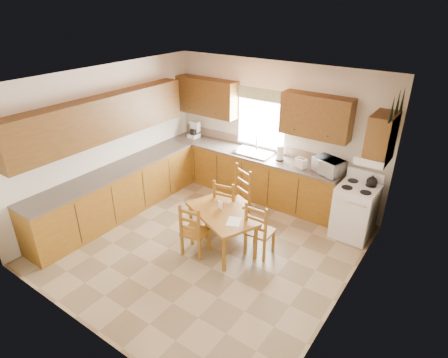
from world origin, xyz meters
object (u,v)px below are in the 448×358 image
Objects in this scene: chair_near_right at (260,228)px; chair_far_left at (234,199)px; dining_table at (222,230)px; stove at (355,212)px; chair_far_right at (220,212)px; chair_near_left at (195,229)px; microwave at (328,166)px.

chair_near_right is 0.87m from chair_far_left.
stove is at bearing 67.55° from dining_table.
stove is 2.07m from chair_far_left.
dining_table is at bearing -59.06° from chair_far_right.
dining_table is (-1.65, -1.58, -0.13)m from stove.
chair_near_left is (-1.90, -1.95, -0.01)m from stove.
chair_near_right is (-1.05, -1.37, 0.02)m from stove.
chair_near_left is at bearing 32.32° from chair_near_right.
chair_near_right reaches higher than chair_near_left.
dining_table is at bearing -51.04° from chair_far_left.
chair_near_right reaches higher than stove.
chair_far_left is at bearing -150.51° from stove.
chair_far_right is (-0.79, 0.01, 0.01)m from chair_near_right.
stove is 0.97× the size of chair_near_right.
microwave reaches higher than stove.
stove is 0.75× the size of dining_table.
stove is 1.96× the size of microwave.
chair_far_left is 0.40m from chair_far_right.
dining_table is 1.34× the size of chair_near_left.
chair_near_right is at bearing -11.54° from chair_far_right.
chair_far_right is at bearing 155.72° from dining_table.
dining_table is at bearing 17.04° from chair_near_right.
chair_near_left is 1.03m from chair_near_right.
stove is 2.29m from dining_table.
chair_far_right is (0.06, 0.59, 0.03)m from chair_near_left.
microwave is 2.59m from chair_near_left.
microwave is 2.08m from chair_far_right.
chair_near_left is 0.94× the size of chair_far_right.
chair_near_left is 0.59m from chair_far_right.
dining_table is 1.27× the size of chair_far_right.
microwave reaches higher than chair_near_left.
chair_near_right is (0.59, 0.21, 0.15)m from dining_table.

